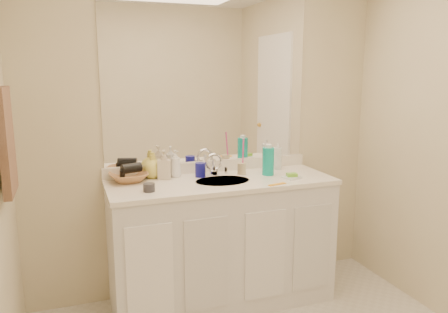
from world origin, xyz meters
TOP-DOWN VIEW (x-y plane):
  - wall_back at (0.00, 1.30)m, footprint 2.60×0.02m
  - vanity_cabinet at (0.00, 1.02)m, footprint 1.50×0.55m
  - countertop at (0.00, 1.02)m, footprint 1.52×0.57m
  - backsplash at (0.00, 1.29)m, footprint 1.52×0.03m
  - sink_basin at (0.00, 1.00)m, footprint 0.37×0.37m
  - faucet at (0.00, 1.18)m, footprint 0.02×0.02m
  - mirror at (0.00, 1.29)m, footprint 1.48×0.01m
  - blue_mug at (-0.11, 1.16)m, footprint 0.08×0.08m
  - tan_cup at (0.19, 1.12)m, footprint 0.08×0.08m
  - toothbrush at (0.20, 1.12)m, footprint 0.02×0.04m
  - mouthwash_bottle at (0.36, 1.05)m, footprint 0.10×0.10m
  - clear_pump_bottle at (0.50, 1.19)m, footprint 0.08×0.08m
  - soap_dish at (0.47, 0.90)m, footprint 0.13×0.12m
  - green_soap at (0.47, 0.90)m, footprint 0.08×0.06m
  - orange_comb at (0.30, 0.79)m, footprint 0.13×0.06m
  - dark_jar at (-0.51, 0.90)m, footprint 0.08×0.08m
  - soap_bottle_white at (-0.27, 1.21)m, footprint 0.09×0.09m
  - soap_bottle_cream at (-0.35, 1.19)m, footprint 0.11×0.11m
  - soap_bottle_yellow at (-0.42, 1.24)m, footprint 0.17×0.17m
  - wicker_basket at (-0.59, 1.19)m, footprint 0.28×0.28m
  - hair_dryer at (-0.57, 1.19)m, footprint 0.14×0.10m
  - hand_towel at (-1.25, 0.77)m, footprint 0.04×0.32m

SIDE VIEW (x-z plane):
  - vanity_cabinet at x=0.00m, z-range 0.00..0.85m
  - countertop at x=0.00m, z-range 0.85..0.88m
  - sink_basin at x=0.00m, z-range 0.86..0.88m
  - orange_comb at x=0.30m, z-range 0.88..0.89m
  - soap_dish at x=0.47m, z-range 0.88..0.89m
  - green_soap at x=0.47m, z-range 0.89..0.92m
  - dark_jar at x=-0.51m, z-range 0.88..0.93m
  - wicker_basket at x=-0.59m, z-range 0.88..0.94m
  - backsplash at x=0.00m, z-range 0.88..0.96m
  - tan_cup at x=0.19m, z-range 0.88..0.96m
  - blue_mug at x=-0.11m, z-range 0.88..0.98m
  - faucet at x=0.00m, z-range 0.88..0.99m
  - clear_pump_bottle at x=0.50m, z-range 0.88..1.04m
  - soap_bottle_yellow at x=-0.42m, z-range 0.88..1.06m
  - hair_dryer at x=-0.57m, z-range 0.94..1.00m
  - soap_bottle_white at x=-0.27m, z-range 0.88..1.07m
  - mouthwash_bottle at x=0.36m, z-range 0.88..1.08m
  - soap_bottle_cream at x=-0.35m, z-range 0.88..1.08m
  - toothbrush at x=0.20m, z-range 0.92..1.14m
  - wall_back at x=0.00m, z-range 0.00..2.40m
  - hand_towel at x=-1.25m, z-range 0.98..1.52m
  - mirror at x=0.00m, z-range 0.96..2.16m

